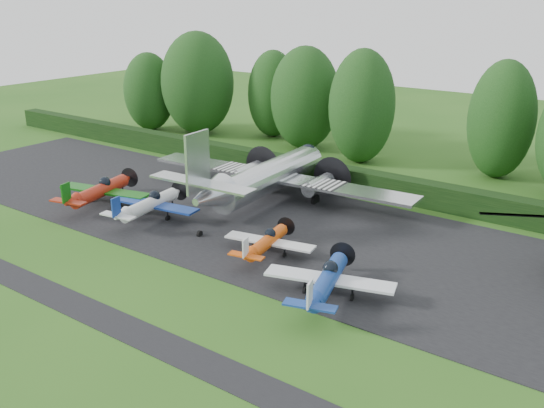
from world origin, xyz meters
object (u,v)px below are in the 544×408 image
Objects in this scene: light_plane_red at (100,190)px; light_plane_white at (150,204)px; transport_plane at (267,176)px; light_plane_blue at (328,280)px; light_plane_orange at (267,242)px.

light_plane_white is at bearing 15.01° from light_plane_red.
transport_plane is at bearing 53.04° from light_plane_red.
light_plane_white is 1.00× the size of light_plane_blue.
transport_plane is 3.74× the size of light_plane_orange.
transport_plane is 17.16m from light_plane_blue.
light_plane_white reaches higher than light_plane_orange.
light_plane_orange is (11.20, -0.28, -0.20)m from light_plane_white.
light_plane_blue reaches higher than light_plane_orange.
light_plane_blue is (6.27, -2.82, 0.20)m from light_plane_orange.
light_plane_white is 1.21× the size of light_plane_orange.
light_plane_white is 11.21m from light_plane_orange.
light_plane_white is at bearing -116.12° from transport_plane.
light_plane_blue is at bearing 6.00° from light_plane_red.
light_plane_orange is at bearing -50.29° from transport_plane.
light_plane_red is at bearing -170.69° from light_plane_blue.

